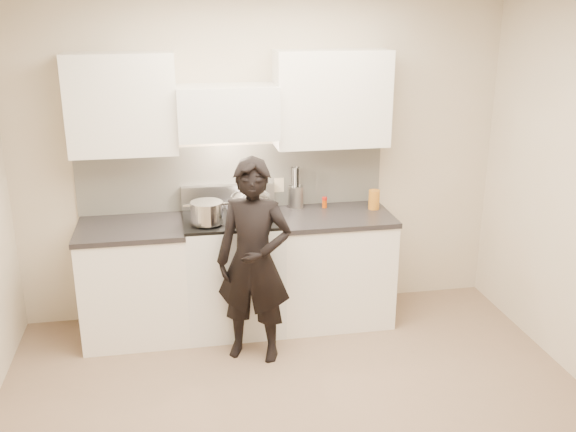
{
  "coord_description": "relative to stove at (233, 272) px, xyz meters",
  "views": [
    {
      "loc": [
        -0.73,
        -3.35,
        2.54
      ],
      "look_at": [
        0.08,
        1.05,
        1.05
      ],
      "focal_mm": 40.0,
      "sensor_mm": 36.0,
      "label": 1
    }
  ],
  "objects": [
    {
      "name": "ground_plane",
      "position": [
        0.3,
        -1.42,
        -0.47
      ],
      "size": [
        4.0,
        4.0,
        0.0
      ],
      "primitive_type": "plane",
      "color": "#816751"
    },
    {
      "name": "room_shell",
      "position": [
        0.24,
        -1.05,
        1.12
      ],
      "size": [
        4.04,
        3.54,
        2.7
      ],
      "color": "beige",
      "rests_on": "ground"
    },
    {
      "name": "stove",
      "position": [
        0.0,
        0.0,
        0.0
      ],
      "size": [
        0.76,
        0.65,
        0.96
      ],
      "color": "white",
      "rests_on": "ground"
    },
    {
      "name": "counter_right",
      "position": [
        0.83,
        0.0,
        -0.01
      ],
      "size": [
        0.92,
        0.67,
        0.92
      ],
      "color": "white",
      "rests_on": "ground"
    },
    {
      "name": "counter_left",
      "position": [
        -0.78,
        0.0,
        -0.01
      ],
      "size": [
        0.82,
        0.67,
        0.92
      ],
      "color": "white",
      "rests_on": "ground"
    },
    {
      "name": "wok",
      "position": [
        0.16,
        0.09,
        0.57
      ],
      "size": [
        0.32,
        0.38,
        0.25
      ],
      "color": "silver",
      "rests_on": "stove"
    },
    {
      "name": "stock_pot",
      "position": [
        -0.2,
        -0.14,
        0.57
      ],
      "size": [
        0.35,
        0.25,
        0.16
      ],
      "color": "silver",
      "rests_on": "stove"
    },
    {
      "name": "utensil_crock",
      "position": [
        0.56,
        0.24,
        0.55
      ],
      "size": [
        0.13,
        0.13,
        0.34
      ],
      "color": "#AAAAAA",
      "rests_on": "counter_right"
    },
    {
      "name": "spice_jar",
      "position": [
        0.79,
        0.18,
        0.49
      ],
      "size": [
        0.04,
        0.04,
        0.09
      ],
      "color": "#BF4205",
      "rests_on": "counter_right"
    },
    {
      "name": "oil_glass",
      "position": [
        1.19,
        0.07,
        0.53
      ],
      "size": [
        0.09,
        0.09,
        0.16
      ],
      "color": "#C0721E",
      "rests_on": "counter_right"
    },
    {
      "name": "person",
      "position": [
        0.11,
        -0.5,
        0.29
      ],
      "size": [
        0.65,
        0.55,
        1.53
      ],
      "primitive_type": "imported",
      "rotation": [
        0.0,
        0.0,
        -0.39
      ],
      "color": "black",
      "rests_on": "ground"
    }
  ]
}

